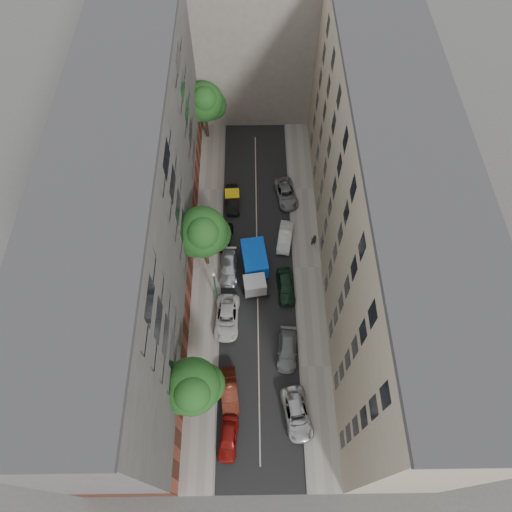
{
  "coord_description": "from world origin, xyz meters",
  "views": [
    {
      "loc": [
        -0.42,
        -24.34,
        43.49
      ],
      "look_at": [
        -0.16,
        -1.99,
        6.0
      ],
      "focal_mm": 32.0,
      "sensor_mm": 36.0,
      "label": 1
    }
  ],
  "objects_px": {
    "car_left_1": "(229,391)",
    "car_left_3": "(229,267)",
    "tree_mid": "(203,234)",
    "tarp_truck": "(254,267)",
    "car_left_4": "(225,237)",
    "car_right_3": "(285,237)",
    "pedestrian": "(314,240)",
    "car_left_0": "(228,439)",
    "car_right_1": "(287,350)",
    "tree_far": "(205,103)",
    "lamp_post": "(215,284)",
    "tree_near": "(193,388)",
    "car_right_0": "(297,414)",
    "car_right_4": "(286,194)",
    "car_right_2": "(286,286)",
    "car_left_5": "(233,199)",
    "car_left_2": "(227,318)"
  },
  "relations": [
    {
      "from": "car_left_2",
      "to": "lamp_post",
      "type": "height_order",
      "value": "lamp_post"
    },
    {
      "from": "car_left_2",
      "to": "car_right_3",
      "type": "distance_m",
      "value": 11.55
    },
    {
      "from": "car_right_1",
      "to": "car_right_3",
      "type": "xyz_separation_m",
      "value": [
        0.37,
        13.11,
        0.04
      ]
    },
    {
      "from": "car_left_5",
      "to": "tree_near",
      "type": "height_order",
      "value": "tree_near"
    },
    {
      "from": "car_left_5",
      "to": "car_right_1",
      "type": "relative_size",
      "value": 0.95
    },
    {
      "from": "car_left_5",
      "to": "car_right_4",
      "type": "bearing_deg",
      "value": 4.32
    },
    {
      "from": "car_left_0",
      "to": "car_right_1",
      "type": "distance_m",
      "value": 9.83
    },
    {
      "from": "car_left_0",
      "to": "pedestrian",
      "type": "height_order",
      "value": "pedestrian"
    },
    {
      "from": "car_left_5",
      "to": "car_right_4",
      "type": "xyz_separation_m",
      "value": [
        6.35,
        0.8,
        -0.03
      ]
    },
    {
      "from": "car_right_3",
      "to": "pedestrian",
      "type": "distance_m",
      "value": 3.23
    },
    {
      "from": "tree_near",
      "to": "tree_mid",
      "type": "relative_size",
      "value": 0.98
    },
    {
      "from": "car_right_2",
      "to": "car_right_0",
      "type": "bearing_deg",
      "value": -91.39
    },
    {
      "from": "car_left_1",
      "to": "tree_mid",
      "type": "xyz_separation_m",
      "value": [
        -2.53,
        14.0,
        5.3
      ]
    },
    {
      "from": "car_left_0",
      "to": "tree_mid",
      "type": "bearing_deg",
      "value": 103.46
    },
    {
      "from": "car_right_4",
      "to": "pedestrian",
      "type": "height_order",
      "value": "pedestrian"
    },
    {
      "from": "car_right_2",
      "to": "pedestrian",
      "type": "distance_m",
      "value": 6.51
    },
    {
      "from": "car_right_1",
      "to": "pedestrian",
      "type": "bearing_deg",
      "value": 79.48
    },
    {
      "from": "car_left_3",
      "to": "car_right_3",
      "type": "height_order",
      "value": "car_right_3"
    },
    {
      "from": "car_right_4",
      "to": "tree_far",
      "type": "height_order",
      "value": "tree_far"
    },
    {
      "from": "car_right_3",
      "to": "tree_near",
      "type": "height_order",
      "value": "tree_near"
    },
    {
      "from": "car_left_1",
      "to": "car_right_0",
      "type": "bearing_deg",
      "value": -25.7
    },
    {
      "from": "car_right_2",
      "to": "lamp_post",
      "type": "xyz_separation_m",
      "value": [
        -7.17,
        -1.24,
        3.02
      ]
    },
    {
      "from": "car_right_4",
      "to": "lamp_post",
      "type": "height_order",
      "value": "lamp_post"
    },
    {
      "from": "car_left_1",
      "to": "car_left_3",
      "type": "relative_size",
      "value": 0.96
    },
    {
      "from": "tree_mid",
      "to": "tree_far",
      "type": "height_order",
      "value": "tree_mid"
    },
    {
      "from": "car_right_2",
      "to": "car_right_4",
      "type": "relative_size",
      "value": 0.91
    },
    {
      "from": "car_left_5",
      "to": "tree_far",
      "type": "height_order",
      "value": "tree_far"
    },
    {
      "from": "tree_near",
      "to": "car_left_5",
      "type": "bearing_deg",
      "value": 83.58
    },
    {
      "from": "car_left_0",
      "to": "tree_near",
      "type": "distance_m",
      "value": 6.7
    },
    {
      "from": "tarp_truck",
      "to": "pedestrian",
      "type": "relative_size",
      "value": 3.63
    },
    {
      "from": "car_right_2",
      "to": "tree_near",
      "type": "xyz_separation_m",
      "value": [
        -8.41,
        -11.88,
        5.24
      ]
    },
    {
      "from": "car_right_4",
      "to": "car_right_0",
      "type": "bearing_deg",
      "value": -100.06
    },
    {
      "from": "tree_near",
      "to": "tree_far",
      "type": "xyz_separation_m",
      "value": [
        -0.68,
        34.37,
        -0.4
      ]
    },
    {
      "from": "car_right_3",
      "to": "car_right_4",
      "type": "bearing_deg",
      "value": 95.93
    },
    {
      "from": "tree_mid",
      "to": "tree_far",
      "type": "bearing_deg",
      "value": 92.34
    },
    {
      "from": "pedestrian",
      "to": "car_right_4",
      "type": "bearing_deg",
      "value": -84.96
    },
    {
      "from": "car_left_2",
      "to": "car_left_3",
      "type": "relative_size",
      "value": 1.12
    },
    {
      "from": "tree_mid",
      "to": "lamp_post",
      "type": "bearing_deg",
      "value": -75.71
    },
    {
      "from": "car_right_0",
      "to": "tree_mid",
      "type": "xyz_separation_m",
      "value": [
        -8.72,
        16.15,
        5.33
      ]
    },
    {
      "from": "tree_near",
      "to": "tarp_truck",
      "type": "bearing_deg",
      "value": 69.6
    },
    {
      "from": "car_left_3",
      "to": "lamp_post",
      "type": "height_order",
      "value": "lamp_post"
    },
    {
      "from": "car_left_5",
      "to": "car_left_0",
      "type": "bearing_deg",
      "value": -92.85
    },
    {
      "from": "car_left_2",
      "to": "car_right_2",
      "type": "bearing_deg",
      "value": 32.21
    },
    {
      "from": "tarp_truck",
      "to": "car_left_4",
      "type": "height_order",
      "value": "tarp_truck"
    },
    {
      "from": "car_left_2",
      "to": "car_right_2",
      "type": "xyz_separation_m",
      "value": [
        6.12,
        3.47,
        0.03
      ]
    },
    {
      "from": "car_left_2",
      "to": "pedestrian",
      "type": "xyz_separation_m",
      "value": [
        9.47,
        9.04,
        0.3
      ]
    },
    {
      "from": "car_left_0",
      "to": "car_right_0",
      "type": "distance_m",
      "value": 6.52
    },
    {
      "from": "car_right_0",
      "to": "car_left_1",
      "type": "bearing_deg",
      "value": 151.08
    },
    {
      "from": "car_right_0",
      "to": "car_right_1",
      "type": "relative_size",
      "value": 1.12
    },
    {
      "from": "car_left_5",
      "to": "tree_mid",
      "type": "relative_size",
      "value": 0.49
    }
  ]
}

